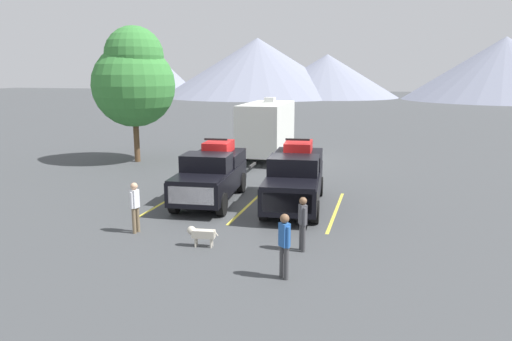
# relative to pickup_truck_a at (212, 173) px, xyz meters

# --- Properties ---
(ground_plane) EXTENTS (240.00, 240.00, 0.00)m
(ground_plane) POSITION_rel_pickup_truck_a_xyz_m (1.67, -0.03, -1.15)
(ground_plane) COLOR #3F4244
(pickup_truck_a) EXTENTS (2.54, 5.42, 2.50)m
(pickup_truck_a) POSITION_rel_pickup_truck_a_xyz_m (0.00, 0.00, 0.00)
(pickup_truck_a) COLOR black
(pickup_truck_a) RESTS_ON ground
(pickup_truck_b) EXTENTS (2.56, 5.86, 2.58)m
(pickup_truck_b) POSITION_rel_pickup_truck_a_xyz_m (3.46, 0.22, 0.02)
(pickup_truck_b) COLOR black
(pickup_truck_b) RESTS_ON ground
(lot_stripe_a) EXTENTS (0.12, 5.50, 0.01)m
(lot_stripe_a) POSITION_rel_pickup_truck_a_xyz_m (-1.80, -0.16, -1.15)
(lot_stripe_a) COLOR gold
(lot_stripe_a) RESTS_ON ground
(lot_stripe_b) EXTENTS (0.12, 5.50, 0.01)m
(lot_stripe_b) POSITION_rel_pickup_truck_a_xyz_m (1.67, -0.16, -1.15)
(lot_stripe_b) COLOR gold
(lot_stripe_b) RESTS_ON ground
(lot_stripe_c) EXTENTS (0.12, 5.50, 0.01)m
(lot_stripe_c) POSITION_rel_pickup_truck_a_xyz_m (5.14, -0.16, -1.15)
(lot_stripe_c) COLOR gold
(lot_stripe_c) RESTS_ON ground
(camper_trailer_a) EXTENTS (2.68, 7.30, 3.72)m
(camper_trailer_a) POSITION_rel_pickup_truck_a_xyz_m (-0.17, 9.87, 0.81)
(camper_trailer_a) COLOR silver
(camper_trailer_a) RESTS_ON ground
(person_a) EXTENTS (0.29, 0.32, 1.66)m
(person_a) POSITION_rel_pickup_truck_a_xyz_m (4.61, -4.58, -0.20)
(person_a) COLOR #3F3F42
(person_a) RESTS_ON ground
(person_b) EXTENTS (0.25, 0.37, 1.71)m
(person_b) POSITION_rel_pickup_truck_a_xyz_m (-1.00, -4.44, -0.17)
(person_b) COLOR #726047
(person_b) RESTS_ON ground
(person_c) EXTENTS (0.33, 0.32, 1.74)m
(person_c) POSITION_rel_pickup_truck_a_xyz_m (4.49, -6.60, -0.15)
(person_c) COLOR #3F3F42
(person_c) RESTS_ON ground
(dog) EXTENTS (0.97, 0.35, 0.63)m
(dog) POSITION_rel_pickup_truck_a_xyz_m (1.54, -5.05, -0.73)
(dog) COLOR beige
(dog) RESTS_ON ground
(tree_a) EXTENTS (4.78, 4.78, 7.83)m
(tree_a) POSITION_rel_pickup_truck_a_xyz_m (-7.37, 6.99, 3.75)
(tree_a) COLOR brown
(tree_a) RESTS_ON ground
(mountain_ridge) EXTENTS (145.05, 44.22, 16.30)m
(mountain_ridge) POSITION_rel_pickup_truck_a_xyz_m (14.40, 85.40, 5.45)
(mountain_ridge) COLOR gray
(mountain_ridge) RESTS_ON ground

